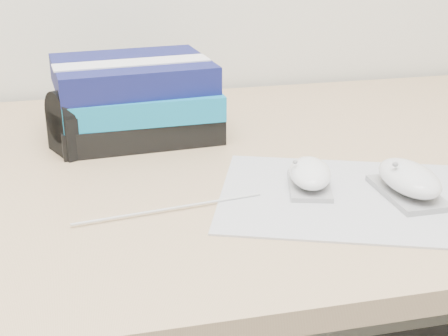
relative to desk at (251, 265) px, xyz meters
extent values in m
cube|color=tan|center=(0.00, -0.06, 0.22)|extent=(1.60, 0.80, 0.03)
cube|color=tan|center=(0.00, 0.32, -0.15)|extent=(1.52, 0.03, 0.35)
cube|color=#96969E|center=(0.06, -0.24, 0.24)|extent=(0.40, 0.35, 0.00)
cube|color=#99989B|center=(0.02, -0.20, 0.24)|extent=(0.08, 0.11, 0.01)
ellipsoid|color=white|center=(0.02, -0.20, 0.26)|extent=(0.08, 0.11, 0.03)
ellipsoid|color=gray|center=(0.00, -0.20, 0.28)|extent=(0.01, 0.01, 0.01)
cube|color=gray|center=(0.14, -0.25, 0.24)|extent=(0.06, 0.12, 0.01)
ellipsoid|color=silver|center=(0.14, -0.25, 0.26)|extent=(0.07, 0.12, 0.03)
ellipsoid|color=gray|center=(0.12, -0.25, 0.28)|extent=(0.01, 0.01, 0.01)
cylinder|color=silver|center=(-0.17, -0.23, 0.24)|extent=(0.24, 0.04, 0.00)
cube|color=black|center=(-0.18, 0.09, 0.26)|extent=(0.27, 0.22, 0.04)
cube|color=#0F7CAC|center=(-0.18, 0.08, 0.30)|extent=(0.26, 0.21, 0.04)
cube|color=#121654|center=(-0.19, 0.09, 0.34)|extent=(0.27, 0.22, 0.04)
cube|color=white|center=(-0.19, 0.07, 0.36)|extent=(0.25, 0.08, 0.00)
cube|color=black|center=(-0.26, 0.03, 0.27)|extent=(0.14, 0.12, 0.07)
cylinder|color=black|center=(-0.26, 0.03, 0.30)|extent=(0.14, 0.12, 0.08)
camera|label=1|loc=(-0.27, -0.93, 0.58)|focal=50.00mm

